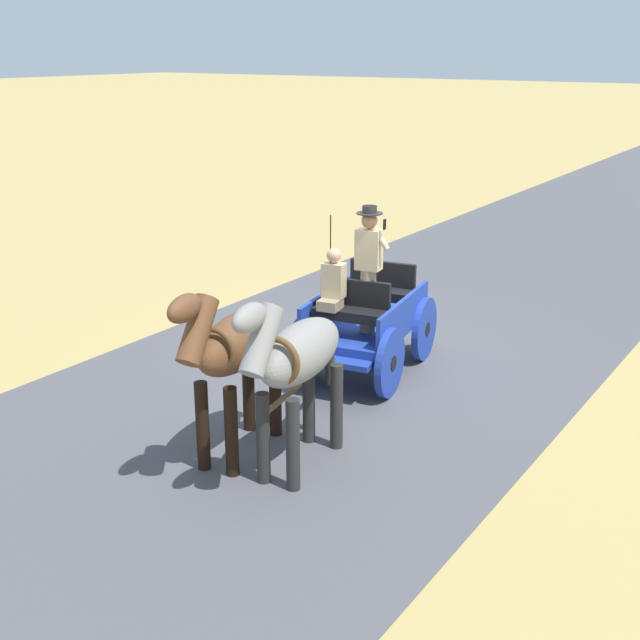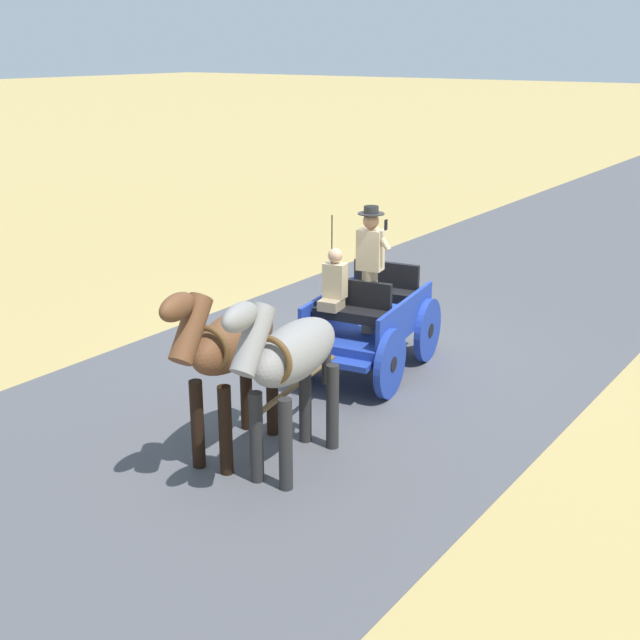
% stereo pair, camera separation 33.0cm
% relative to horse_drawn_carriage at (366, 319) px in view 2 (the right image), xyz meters
% --- Properties ---
extents(ground_plane, '(200.00, 200.00, 0.00)m').
position_rel_horse_drawn_carriage_xyz_m(ground_plane, '(0.33, -0.57, -0.82)').
color(ground_plane, tan).
extents(road_surface, '(6.78, 160.00, 0.01)m').
position_rel_horse_drawn_carriage_xyz_m(road_surface, '(0.33, -0.57, -0.81)').
color(road_surface, '#4C4C51').
rests_on(road_surface, ground).
extents(horse_drawn_carriage, '(1.79, 4.51, 2.50)m').
position_rel_horse_drawn_carriage_xyz_m(horse_drawn_carriage, '(0.00, 0.00, 0.00)').
color(horse_drawn_carriage, '#1E3899').
rests_on(horse_drawn_carriage, ground).
extents(horse_near_side, '(0.76, 2.15, 2.21)m').
position_rel_horse_drawn_carriage_xyz_m(horse_near_side, '(-0.87, 2.93, 0.51)').
color(horse_near_side, gray).
rests_on(horse_near_side, ground).
extents(horse_off_side, '(0.83, 2.15, 2.21)m').
position_rel_horse_drawn_carriage_xyz_m(horse_off_side, '(-0.11, 3.05, 0.51)').
color(horse_off_side, brown).
rests_on(horse_off_side, ground).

